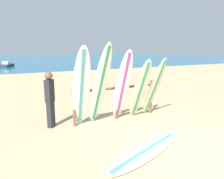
{
  "coord_description": "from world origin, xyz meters",
  "views": [
    {
      "loc": [
        -3.52,
        -3.01,
        2.26
      ],
      "look_at": [
        -0.48,
        2.87,
        0.94
      ],
      "focal_mm": 32.31,
      "sensor_mm": 36.0,
      "label": 1
    }
  ],
  "objects_px": {
    "surfboard_leaning_far_left": "(81,88)",
    "surfboard_lying_on_sand": "(147,151)",
    "surfboard_rack": "(116,96)",
    "small_boat_offshore": "(7,65)",
    "surfboard_leaning_center_left": "(123,86)",
    "surfboard_leaning_center": "(140,90)",
    "surfboard_leaning_center_right": "(154,87)",
    "beachgoer_standing": "(50,97)",
    "surfboard_leaning_left": "(100,85)"
  },
  "relations": [
    {
      "from": "surfboard_leaning_center",
      "to": "surfboard_rack",
      "type": "bearing_deg",
      "value": 147.04
    },
    {
      "from": "surfboard_rack",
      "to": "surfboard_leaning_center_left",
      "type": "xyz_separation_m",
      "value": [
        0.06,
        -0.29,
        0.37
      ]
    },
    {
      "from": "surfboard_lying_on_sand",
      "to": "small_boat_offshore",
      "type": "distance_m",
      "value": 26.88
    },
    {
      "from": "surfboard_leaning_far_left",
      "to": "surfboard_leaning_center_right",
      "type": "bearing_deg",
      "value": -0.82
    },
    {
      "from": "surfboard_leaning_far_left",
      "to": "small_boat_offshore",
      "type": "xyz_separation_m",
      "value": [
        -1.91,
        24.75,
        -0.93
      ]
    },
    {
      "from": "surfboard_rack",
      "to": "surfboard_lying_on_sand",
      "type": "xyz_separation_m",
      "value": [
        -0.46,
        -2.27,
        -0.73
      ]
    },
    {
      "from": "surfboard_leaning_center",
      "to": "beachgoer_standing",
      "type": "height_order",
      "value": "surfboard_leaning_center"
    },
    {
      "from": "surfboard_leaning_center_right",
      "to": "small_boat_offshore",
      "type": "relative_size",
      "value": 0.71
    },
    {
      "from": "surfboard_leaning_center_left",
      "to": "surfboard_lying_on_sand",
      "type": "relative_size",
      "value": 0.88
    },
    {
      "from": "surfboard_leaning_left",
      "to": "surfboard_leaning_center_right",
      "type": "height_order",
      "value": "surfboard_leaning_left"
    },
    {
      "from": "surfboard_rack",
      "to": "surfboard_leaning_far_left",
      "type": "distance_m",
      "value": 1.36
    },
    {
      "from": "small_boat_offshore",
      "to": "surfboard_leaning_center_left",
      "type": "bearing_deg",
      "value": -82.55
    },
    {
      "from": "surfboard_leaning_center",
      "to": "surfboard_leaning_center_right",
      "type": "xyz_separation_m",
      "value": [
        0.64,
        0.09,
        0.01
      ]
    },
    {
      "from": "surfboard_rack",
      "to": "surfboard_leaning_far_left",
      "type": "height_order",
      "value": "surfboard_leaning_far_left"
    },
    {
      "from": "surfboard_lying_on_sand",
      "to": "beachgoer_standing",
      "type": "distance_m",
      "value": 3.1
    },
    {
      "from": "surfboard_rack",
      "to": "surfboard_leaning_left",
      "type": "relative_size",
      "value": 1.18
    },
    {
      "from": "beachgoer_standing",
      "to": "small_boat_offshore",
      "type": "relative_size",
      "value": 0.58
    },
    {
      "from": "surfboard_leaning_center_left",
      "to": "surfboard_leaning_center",
      "type": "distance_m",
      "value": 0.61
    },
    {
      "from": "surfboard_rack",
      "to": "surfboard_leaning_center_left",
      "type": "bearing_deg",
      "value": -78.66
    },
    {
      "from": "surfboard_lying_on_sand",
      "to": "small_boat_offshore",
      "type": "xyz_separation_m",
      "value": [
        -2.72,
        26.74,
        0.22
      ]
    },
    {
      "from": "surfboard_rack",
      "to": "surfboard_leaning_far_left",
      "type": "bearing_deg",
      "value": -167.24
    },
    {
      "from": "surfboard_lying_on_sand",
      "to": "beachgoer_standing",
      "type": "height_order",
      "value": "beachgoer_standing"
    },
    {
      "from": "beachgoer_standing",
      "to": "surfboard_leaning_center_left",
      "type": "bearing_deg",
      "value": -14.32
    },
    {
      "from": "surfboard_leaning_center_right",
      "to": "beachgoer_standing",
      "type": "relative_size",
      "value": 1.23
    },
    {
      "from": "surfboard_lying_on_sand",
      "to": "small_boat_offshore",
      "type": "relative_size",
      "value": 0.91
    },
    {
      "from": "surfboard_leaning_center_left",
      "to": "surfboard_leaning_center_right",
      "type": "distance_m",
      "value": 1.22
    },
    {
      "from": "surfboard_leaning_far_left",
      "to": "surfboard_leaning_left",
      "type": "relative_size",
      "value": 0.96
    },
    {
      "from": "surfboard_rack",
      "to": "small_boat_offshore",
      "type": "relative_size",
      "value": 1.03
    },
    {
      "from": "surfboard_leaning_center",
      "to": "beachgoer_standing",
      "type": "bearing_deg",
      "value": 166.27
    },
    {
      "from": "surfboard_leaning_center_right",
      "to": "beachgoer_standing",
      "type": "bearing_deg",
      "value": 170.33
    },
    {
      "from": "surfboard_lying_on_sand",
      "to": "surfboard_leaning_center",
      "type": "bearing_deg",
      "value": 59.56
    },
    {
      "from": "surfboard_leaning_left",
      "to": "surfboard_leaning_center_left",
      "type": "relative_size",
      "value": 1.09
    },
    {
      "from": "surfboard_leaning_center",
      "to": "surfboard_leaning_far_left",
      "type": "bearing_deg",
      "value": 176.21
    },
    {
      "from": "surfboard_leaning_far_left",
      "to": "beachgoer_standing",
      "type": "height_order",
      "value": "surfboard_leaning_far_left"
    },
    {
      "from": "surfboard_leaning_far_left",
      "to": "surfboard_leaning_center_left",
      "type": "bearing_deg",
      "value": -0.34
    },
    {
      "from": "surfboard_leaning_left",
      "to": "surfboard_lying_on_sand",
      "type": "relative_size",
      "value": 0.96
    },
    {
      "from": "surfboard_leaning_center_left",
      "to": "surfboard_leaning_far_left",
      "type": "bearing_deg",
      "value": 179.66
    },
    {
      "from": "surfboard_leaning_center_left",
      "to": "surfboard_lying_on_sand",
      "type": "xyz_separation_m",
      "value": [
        -0.52,
        -1.98,
        -1.1
      ]
    },
    {
      "from": "surfboard_leaning_far_left",
      "to": "beachgoer_standing",
      "type": "distance_m",
      "value": 0.98
    },
    {
      "from": "surfboard_leaning_center_right",
      "to": "beachgoer_standing",
      "type": "distance_m",
      "value": 3.37
    },
    {
      "from": "surfboard_leaning_far_left",
      "to": "surfboard_lying_on_sand",
      "type": "distance_m",
      "value": 2.44
    },
    {
      "from": "small_boat_offshore",
      "to": "beachgoer_standing",
      "type": "bearing_deg",
      "value": -87.32
    },
    {
      "from": "surfboard_rack",
      "to": "small_boat_offshore",
      "type": "bearing_deg",
      "value": 97.4
    },
    {
      "from": "surfboard_rack",
      "to": "surfboard_lying_on_sand",
      "type": "relative_size",
      "value": 1.13
    },
    {
      "from": "beachgoer_standing",
      "to": "surfboard_leaning_left",
      "type": "bearing_deg",
      "value": -22.43
    },
    {
      "from": "surfboard_leaning_left",
      "to": "beachgoer_standing",
      "type": "xyz_separation_m",
      "value": [
        -1.34,
        0.55,
        -0.33
      ]
    },
    {
      "from": "surfboard_leaning_center_right",
      "to": "surfboard_lying_on_sand",
      "type": "relative_size",
      "value": 0.78
    },
    {
      "from": "surfboard_rack",
      "to": "surfboard_leaning_center_left",
      "type": "height_order",
      "value": "surfboard_leaning_center_left"
    },
    {
      "from": "surfboard_leaning_center_right",
      "to": "surfboard_lying_on_sand",
      "type": "height_order",
      "value": "surfboard_leaning_center_right"
    },
    {
      "from": "surfboard_leaning_left",
      "to": "surfboard_leaning_center_left",
      "type": "xyz_separation_m",
      "value": [
        0.76,
        0.02,
        -0.1
      ]
    }
  ]
}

